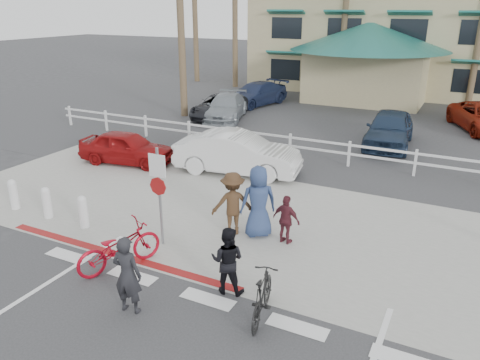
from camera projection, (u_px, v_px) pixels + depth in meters
The scene contains 25 objects.
ground at pixel (193, 315), 9.35m from camera, with size 140.00×140.00×0.00m, color #333335.
sidewalk_plaza at pixel (279, 226), 13.11m from camera, with size 22.00×7.00×0.01m, color gray.
cross_street at pixel (322, 181), 16.45m from camera, with size 40.00×5.00×0.01m, color #333335.
parking_lot at pixel (378, 124), 24.38m from camera, with size 50.00×16.00×0.01m, color #333335.
curb_red at pixel (116, 254), 11.62m from camera, with size 7.00×0.25×0.02m, color maroon.
rail_fence at pixel (352, 154), 17.73m from camera, with size 29.40×0.16×1.00m, color silver, non-canonical shape.
building at pixel (454, 7), 32.39m from camera, with size 28.00×16.00×11.30m, color tan, non-canonical shape.
sign_post at pixel (160, 192), 11.65m from camera, with size 0.50×0.10×2.90m, color gray, non-canonical shape.
bollard_0 at pixel (83, 212), 12.88m from camera, with size 0.26×0.26×0.95m, color silver, non-canonical shape.
bollard_1 at pixel (47, 203), 13.47m from camera, with size 0.26×0.26×0.95m, color silver, non-canonical shape.
bollard_2 at pixel (14, 194), 14.07m from camera, with size 0.26×0.26×0.95m, color silver, non-canonical shape.
palm_10 at pixel (180, 1), 23.99m from camera, with size 4.00×4.00×12.00m, color #1F5122, non-canonical shape.
bike_red at pixel (119, 247), 10.87m from camera, with size 0.73×2.08×1.09m, color #9F0819.
rider_red at pixel (127, 275), 9.21m from camera, with size 0.61×0.40×1.67m, color black.
bike_black at pixel (262, 296), 9.13m from camera, with size 0.46×1.64×0.99m, color black.
rider_black at pixel (228, 260), 9.89m from camera, with size 0.74×0.57×1.52m, color black.
pedestrian_a at pixel (233, 203), 12.42m from camera, with size 1.13×0.65×1.75m, color #422B19.
pedestrian_child at pixel (286, 220), 11.97m from camera, with size 0.77×0.32×1.32m, color #58202A.
pedestrian_b at pixel (258, 202), 12.27m from camera, with size 0.95×0.62×1.95m, color navy.
car_white_sedan at pixel (237, 153), 17.00m from camera, with size 1.60×4.59×1.51m, color silver.
car_red_compact at pixel (127, 147), 18.13m from camera, with size 1.49×3.71×1.26m, color maroon.
lot_car_0 at pixel (219, 107), 25.38m from camera, with size 2.06×4.47×1.24m, color black.
lot_car_1 at pixel (226, 107), 25.08m from camera, with size 1.82×4.49×1.30m, color gray.
lot_car_2 at pixel (389, 129), 20.26m from camera, with size 1.83×4.55×1.55m, color #1C2C45.
lot_car_4 at pixel (256, 94), 28.64m from camera, with size 1.91×4.70×1.36m, color #1D284A.
Camera 1 is at (4.37, -6.52, 5.84)m, focal length 35.00 mm.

